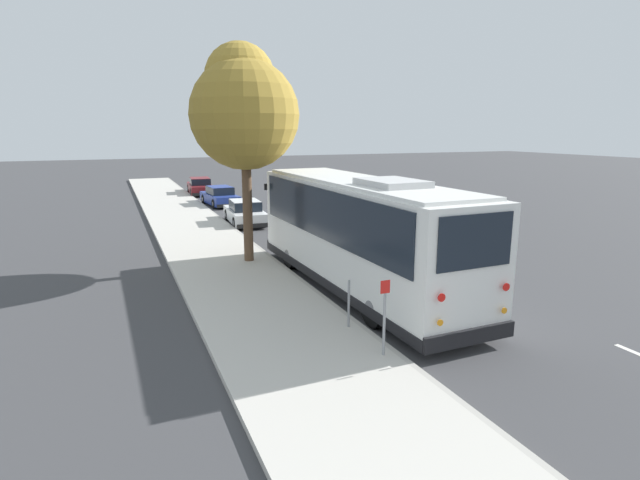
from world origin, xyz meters
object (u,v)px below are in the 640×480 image
street_tree (244,107)px  sign_post_near (384,317)px  shuttle_bus (358,229)px  parked_sedan_maroon (200,186)px  parked_sedan_blue (220,197)px  parked_sedan_white (245,213)px  sign_post_far (349,304)px

street_tree → sign_post_near: street_tree is taller
shuttle_bus → parked_sedan_maroon: 25.98m
parked_sedan_blue → sign_post_near: size_ratio=2.57×
parked_sedan_white → street_tree: (-7.94, 1.94, 5.08)m
parked_sedan_white → sign_post_near: 17.02m
parked_sedan_maroon → sign_post_far: bearing=-178.4°
parked_sedan_white → sign_post_far: size_ratio=3.56×
street_tree → sign_post_far: street_tree is taller
parked_sedan_white → parked_sedan_maroon: size_ratio=0.89×
shuttle_bus → street_tree: (4.31, 2.36, 3.73)m
shuttle_bus → parked_sedan_white: bearing=0.8°
shuttle_bus → sign_post_far: size_ratio=8.94×
sign_post_near → street_tree: bearing=3.7°
parked_sedan_white → parked_sedan_blue: 7.18m
shuttle_bus → sign_post_far: (-3.01, 1.78, -1.19)m
parked_sedan_maroon → parked_sedan_blue: bearing=-174.1°
street_tree → parked_sedan_white: bearing=-13.7°
parked_sedan_white → street_tree: bearing=169.8°
shuttle_bus → parked_sedan_blue: shuttle_bus is taller
street_tree → shuttle_bus: bearing=-151.2°
shuttle_bus → sign_post_near: 5.12m
parked_sedan_maroon → street_tree: (-21.63, 1.90, 5.07)m
parked_sedan_blue → parked_sedan_white: bearing=174.3°
parked_sedan_blue → sign_post_near: bearing=171.9°
sign_post_near → parked_sedan_maroon: bearing=-2.4°
street_tree → sign_post_near: (-9.02, -0.59, -4.65)m
street_tree → sign_post_near: bearing=-176.3°
parked_sedan_white → parked_sedan_maroon: (13.70, 0.04, 0.00)m
parked_sedan_white → parked_sedan_blue: size_ratio=0.98×
parked_sedan_white → sign_post_near: (-16.96, 1.35, 0.42)m
sign_post_near → sign_post_far: 1.73m
shuttle_bus → sign_post_far: 3.69m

